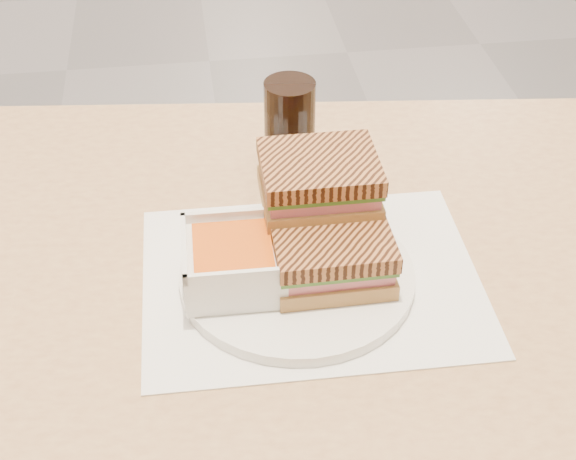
{
  "coord_description": "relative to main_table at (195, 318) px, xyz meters",
  "views": [
    {
      "loc": [
        -0.09,
        -2.72,
        1.4
      ],
      "look_at": [
        0.01,
        -2.0,
        0.82
      ],
      "focal_mm": 52.33,
      "sensor_mm": 36.0,
      "label": 1
    }
  ],
  "objects": [
    {
      "name": "main_table",
      "position": [
        0.0,
        0.0,
        0.0
      ],
      "size": [
        1.27,
        0.83,
        0.75
      ],
      "color": "tan",
      "rests_on": "ground"
    },
    {
      "name": "plate",
      "position": [
        0.12,
        -0.07,
        0.12
      ],
      "size": [
        0.27,
        0.27,
        0.01
      ],
      "color": "white",
      "rests_on": "tray_liner"
    },
    {
      "name": "cola_glass",
      "position": [
        0.14,
        0.14,
        0.18
      ],
      "size": [
        0.07,
        0.07,
        0.14
      ],
      "color": "black",
      "rests_on": "main_table"
    },
    {
      "name": "panini_lower",
      "position": [
        0.16,
        -0.08,
        0.16
      ],
      "size": [
        0.13,
        0.11,
        0.06
      ],
      "color": "#B98746",
      "rests_on": "plate"
    },
    {
      "name": "tray_liner",
      "position": [
        0.14,
        -0.07,
        0.12
      ],
      "size": [
        0.39,
        0.31,
        0.0
      ],
      "color": "white",
      "rests_on": "main_table"
    },
    {
      "name": "panini_upper",
      "position": [
        0.16,
        -0.01,
        0.21
      ],
      "size": [
        0.13,
        0.11,
        0.06
      ],
      "color": "#B98746",
      "rests_on": "panini_lower"
    },
    {
      "name": "soup_bowl",
      "position": [
        0.05,
        -0.08,
        0.16
      ],
      "size": [
        0.11,
        0.11,
        0.06
      ],
      "color": "white",
      "rests_on": "plate"
    }
  ]
}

